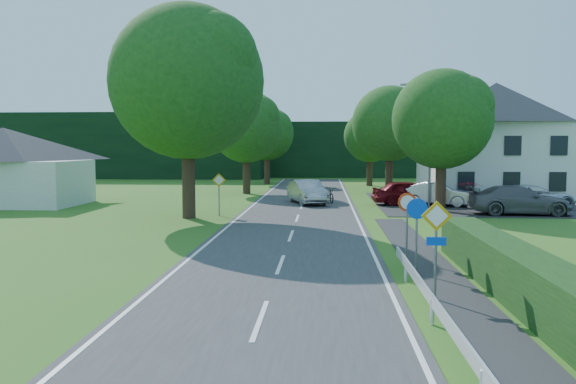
# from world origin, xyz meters

# --- Properties ---
(road) EXTENTS (7.00, 80.00, 0.04)m
(road) POSITION_xyz_m (0.00, 20.00, 0.02)
(road) COLOR #323234
(road) RESTS_ON ground
(parking_pad) EXTENTS (14.00, 16.00, 0.04)m
(parking_pad) POSITION_xyz_m (12.00, 33.00, 0.02)
(parking_pad) COLOR #27272A
(parking_pad) RESTS_ON ground
(line_edge_left) EXTENTS (0.12, 80.00, 0.01)m
(line_edge_left) POSITION_xyz_m (-3.25, 20.00, 0.04)
(line_edge_left) COLOR white
(line_edge_left) RESTS_ON road
(line_edge_right) EXTENTS (0.12, 80.00, 0.01)m
(line_edge_right) POSITION_xyz_m (3.25, 20.00, 0.04)
(line_edge_right) COLOR white
(line_edge_right) RESTS_ON road
(line_centre) EXTENTS (0.12, 80.00, 0.01)m
(line_centre) POSITION_xyz_m (0.00, 20.00, 0.04)
(line_centre) COLOR white
(line_centre) RESTS_ON road
(tree_main) EXTENTS (9.40, 9.40, 11.64)m
(tree_main) POSITION_xyz_m (-6.00, 24.00, 5.82)
(tree_main) COLOR #174314
(tree_main) RESTS_ON ground
(tree_left_far) EXTENTS (7.00, 7.00, 8.58)m
(tree_left_far) POSITION_xyz_m (-5.00, 40.00, 4.29)
(tree_left_far) COLOR #174314
(tree_left_far) RESTS_ON ground
(tree_right_far) EXTENTS (7.40, 7.40, 9.09)m
(tree_right_far) POSITION_xyz_m (7.00, 42.00, 4.54)
(tree_right_far) COLOR #174314
(tree_right_far) RESTS_ON ground
(tree_left_back) EXTENTS (6.60, 6.60, 8.07)m
(tree_left_back) POSITION_xyz_m (-4.50, 52.00, 4.04)
(tree_left_back) COLOR #174314
(tree_left_back) RESTS_ON ground
(tree_right_back) EXTENTS (6.20, 6.20, 7.56)m
(tree_right_back) POSITION_xyz_m (6.00, 50.00, 3.78)
(tree_right_back) COLOR #174314
(tree_right_back) RESTS_ON ground
(tree_right_mid) EXTENTS (7.00, 7.00, 8.58)m
(tree_right_mid) POSITION_xyz_m (8.50, 28.00, 4.29)
(tree_right_mid) COLOR #174314
(tree_right_mid) RESTS_ON ground
(treeline_left) EXTENTS (44.00, 6.00, 8.00)m
(treeline_left) POSITION_xyz_m (-28.00, 62.00, 4.00)
(treeline_left) COLOR black
(treeline_left) RESTS_ON ground
(treeline_right) EXTENTS (30.00, 5.00, 7.00)m
(treeline_right) POSITION_xyz_m (8.00, 66.00, 3.50)
(treeline_right) COLOR black
(treeline_right) RESTS_ON ground
(bungalow_left) EXTENTS (11.00, 6.50, 5.20)m
(bungalow_left) POSITION_xyz_m (-20.00, 30.00, 2.71)
(bungalow_left) COLOR silver
(bungalow_left) RESTS_ON ground
(house_white) EXTENTS (10.60, 8.40, 8.60)m
(house_white) POSITION_xyz_m (14.00, 36.00, 4.41)
(house_white) COLOR silver
(house_white) RESTS_ON ground
(streetlight) EXTENTS (2.03, 0.18, 8.00)m
(streetlight) POSITION_xyz_m (8.06, 30.00, 4.46)
(streetlight) COLOR slate
(streetlight) RESTS_ON ground
(sign_priority_right) EXTENTS (0.78, 0.09, 2.59)m
(sign_priority_right) POSITION_xyz_m (4.30, 7.98, 1.80)
(sign_priority_right) COLOR slate
(sign_priority_right) RESTS_ON ground
(sign_roundabout) EXTENTS (0.64, 0.08, 2.37)m
(sign_roundabout) POSITION_xyz_m (4.30, 10.98, 1.67)
(sign_roundabout) COLOR slate
(sign_roundabout) RESTS_ON ground
(sign_speed_limit) EXTENTS (0.64, 0.11, 2.37)m
(sign_speed_limit) POSITION_xyz_m (4.30, 12.97, 1.77)
(sign_speed_limit) COLOR slate
(sign_speed_limit) RESTS_ON ground
(sign_priority_left) EXTENTS (0.78, 0.09, 2.44)m
(sign_priority_left) POSITION_xyz_m (-4.50, 24.98, 1.72)
(sign_priority_left) COLOR slate
(sign_priority_left) RESTS_ON ground
(moving_car) EXTENTS (3.12, 5.21, 1.62)m
(moving_car) POSITION_xyz_m (0.30, 31.86, 0.85)
(moving_car) COLOR #A1A0A5
(moving_car) RESTS_ON road
(motorcycle) EXTENTS (1.28, 2.18, 1.08)m
(motorcycle) POSITION_xyz_m (1.80, 32.73, 0.58)
(motorcycle) COLOR black
(motorcycle) RESTS_ON road
(parked_car_red) EXTENTS (5.03, 2.51, 1.65)m
(parked_car_red) POSITION_xyz_m (7.12, 31.53, 0.86)
(parked_car_red) COLOR maroon
(parked_car_red) RESTS_ON parking_pad
(parked_car_silver_a) EXTENTS (4.94, 2.82, 1.54)m
(parked_car_silver_a) POSITION_xyz_m (8.89, 31.00, 0.81)
(parked_car_silver_a) COLOR silver
(parked_car_silver_a) RESTS_ON parking_pad
(parked_car_grey) EXTENTS (5.71, 2.38, 1.65)m
(parked_car_grey) POSITION_xyz_m (12.67, 26.50, 0.86)
(parked_car_grey) COLOR #56565C
(parked_car_grey) RESTS_ON parking_pad
(parked_car_silver_b) EXTENTS (6.11, 4.14, 1.55)m
(parked_car_silver_b) POSITION_xyz_m (14.18, 28.98, 0.82)
(parked_car_silver_b) COLOR silver
(parked_car_silver_b) RESTS_ON parking_pad
(parasol) EXTENTS (1.98, 2.01, 1.71)m
(parasol) POSITION_xyz_m (10.55, 29.50, 0.90)
(parasol) COLOR #B90E2D
(parasol) RESTS_ON parking_pad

